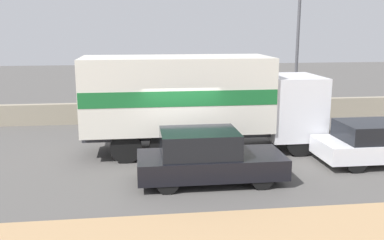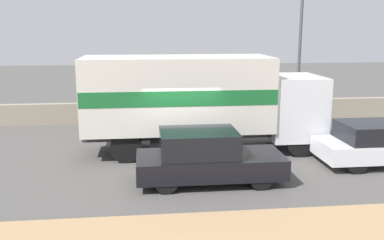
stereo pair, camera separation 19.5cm
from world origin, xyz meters
TOP-DOWN VIEW (x-y plane):
  - ground_plane at (0.00, 0.00)m, footprint 80.00×80.00m
  - stone_wall_backdrop at (0.00, 7.43)m, footprint 60.00×0.35m
  - street_lamp at (5.88, 6.39)m, footprint 0.56×0.28m
  - box_truck at (0.65, 2.24)m, footprint 8.45×2.56m
  - car_hatchback at (0.53, -0.92)m, footprint 4.23×1.79m
  - car_sedan_second at (6.49, 0.07)m, footprint 4.37×1.82m

SIDE VIEW (x-z plane):
  - ground_plane at x=0.00m, z-range 0.00..0.00m
  - stone_wall_backdrop at x=0.00m, z-range 0.00..0.96m
  - car_sedan_second at x=6.49m, z-range 0.00..1.40m
  - car_hatchback at x=0.53m, z-range -0.02..1.52m
  - box_truck at x=0.65m, z-range 0.26..3.68m
  - street_lamp at x=5.88m, z-range 0.55..7.66m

